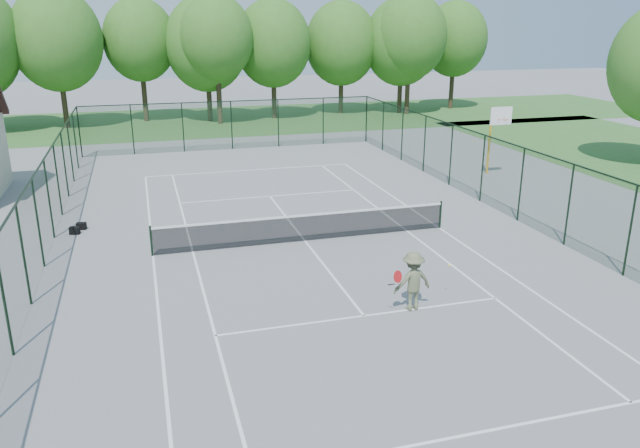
{
  "coord_description": "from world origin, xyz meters",
  "views": [
    {
      "loc": [
        -5.52,
        -21.09,
        7.85
      ],
      "look_at": [
        0.0,
        -2.0,
        1.3
      ],
      "focal_mm": 35.0,
      "sensor_mm": 36.0,
      "label": 1
    }
  ],
  "objects": [
    {
      "name": "ground",
      "position": [
        0.0,
        0.0,
        0.0
      ],
      "size": [
        140.0,
        140.0,
        0.0
      ],
      "primitive_type": "plane",
      "color": "gray",
      "rests_on": "ground"
    },
    {
      "name": "grass_far",
      "position": [
        0.0,
        30.0,
        0.01
      ],
      "size": [
        80.0,
        16.0,
        0.01
      ],
      "primitive_type": "cube",
      "color": "#3C712F",
      "rests_on": "ground"
    },
    {
      "name": "court_lines",
      "position": [
        0.0,
        0.0,
        0.0
      ],
      "size": [
        11.05,
        23.85,
        0.01
      ],
      "color": "white",
      "rests_on": "ground"
    },
    {
      "name": "tennis_net",
      "position": [
        0.0,
        0.0,
        0.58
      ],
      "size": [
        11.08,
        0.08,
        1.1
      ],
      "color": "black",
      "rests_on": "ground"
    },
    {
      "name": "fence_enclosure",
      "position": [
        0.0,
        0.0,
        1.56
      ],
      "size": [
        18.05,
        36.05,
        3.02
      ],
      "color": "#1C3E25",
      "rests_on": "ground"
    },
    {
      "name": "tree_line_far",
      "position": [
        0.0,
        30.0,
        5.99
      ],
      "size": [
        39.4,
        6.4,
        9.7
      ],
      "color": "#3C2E1E",
      "rests_on": "ground"
    },
    {
      "name": "basketball_goal",
      "position": [
        12.04,
        7.09,
        2.57
      ],
      "size": [
        1.2,
        1.43,
        3.65
      ],
      "color": "gold",
      "rests_on": "ground"
    },
    {
      "name": "sports_bag_a",
      "position": [
        -8.29,
        3.22,
        0.15
      ],
      "size": [
        0.41,
        0.3,
        0.29
      ],
      "primitive_type": "cube",
      "rotation": [
        0.0,
        0.0,
        -0.25
      ],
      "color": "black",
      "rests_on": "ground"
    },
    {
      "name": "sports_bag_b",
      "position": [
        -8.07,
        3.74,
        0.14
      ],
      "size": [
        0.39,
        0.28,
        0.28
      ],
      "primitive_type": "cube",
      "rotation": [
        0.0,
        0.0,
        -0.19
      ],
      "color": "black",
      "rests_on": "ground"
    },
    {
      "name": "tennis_player",
      "position": [
        1.45,
        -6.36,
        0.86
      ],
      "size": [
        2.23,
        0.85,
        1.72
      ],
      "color": "#636948",
      "rests_on": "ground"
    }
  ]
}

